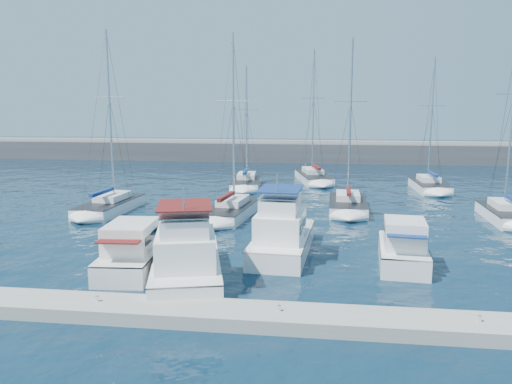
# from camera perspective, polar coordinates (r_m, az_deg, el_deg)

# --- Properties ---
(ground) EXTENTS (220.00, 220.00, 0.00)m
(ground) POSITION_cam_1_polar(r_m,az_deg,el_deg) (32.00, 4.32, -6.66)
(ground) COLOR black
(ground) RESTS_ON ground
(breakwater) EXTENTS (160.00, 6.00, 4.45)m
(breakwater) POSITION_cam_1_polar(r_m,az_deg,el_deg) (83.05, 6.34, 4.23)
(breakwater) COLOR #424244
(breakwater) RESTS_ON ground
(dock) EXTENTS (40.00, 2.20, 0.60)m
(dock) POSITION_cam_1_polar(r_m,az_deg,el_deg) (21.57, 2.65, -14.15)
(dock) COLOR gray
(dock) RESTS_ON ground
(dock_cleat_near_port) EXTENTS (0.16, 0.16, 0.25)m
(dock_cleat_near_port) POSITION_cam_1_polar(r_m,az_deg,el_deg) (23.40, -17.68, -11.53)
(dock_cleat_near_port) COLOR silver
(dock_cleat_near_port) RESTS_ON dock
(dock_cleat_centre) EXTENTS (0.16, 0.16, 0.25)m
(dock_cleat_centre) POSITION_cam_1_polar(r_m,az_deg,el_deg) (21.40, 2.66, -13.11)
(dock_cleat_centre) COLOR silver
(dock_cleat_centre) RESTS_ON dock
(dock_cleat_near_stbd) EXTENTS (0.16, 0.16, 0.25)m
(dock_cleat_near_stbd) POSITION_cam_1_polar(r_m,az_deg,el_deg) (22.29, 24.20, -13.05)
(dock_cleat_near_stbd) COLOR silver
(dock_cleat_near_stbd) RESTS_ON dock
(motor_yacht_port_outer) EXTENTS (3.32, 7.45, 3.20)m
(motor_yacht_port_outer) POSITION_cam_1_polar(r_m,az_deg,el_deg) (28.97, -13.67, -6.74)
(motor_yacht_port_outer) COLOR white
(motor_yacht_port_outer) RESTS_ON ground
(motor_yacht_port_inner) EXTENTS (5.52, 9.31, 4.69)m
(motor_yacht_port_inner) POSITION_cam_1_polar(r_m,az_deg,el_deg) (26.33, -7.96, -7.80)
(motor_yacht_port_inner) COLOR white
(motor_yacht_port_inner) RESTS_ON ground
(motor_yacht_stbd_inner) EXTENTS (3.80, 8.71, 4.69)m
(motor_yacht_stbd_inner) POSITION_cam_1_polar(r_m,az_deg,el_deg) (30.75, 2.98, -5.13)
(motor_yacht_stbd_inner) COLOR white
(motor_yacht_stbd_inner) RESTS_ON ground
(motor_yacht_stbd_outer) EXTENTS (3.13, 6.16, 3.20)m
(motor_yacht_stbd_outer) POSITION_cam_1_polar(r_m,az_deg,el_deg) (29.87, 16.46, -6.36)
(motor_yacht_stbd_outer) COLOR white
(motor_yacht_stbd_outer) RESTS_ON ground
(sailboat_mid_a) EXTENTS (3.52, 8.35, 15.71)m
(sailboat_mid_a) POSITION_cam_1_polar(r_m,az_deg,el_deg) (44.99, -16.31, -1.51)
(sailboat_mid_a) COLOR white
(sailboat_mid_a) RESTS_ON ground
(sailboat_mid_b) EXTENTS (4.01, 8.57, 15.15)m
(sailboat_mid_b) POSITION_cam_1_polar(r_m,az_deg,el_deg) (41.30, -2.83, -2.12)
(sailboat_mid_b) COLOR white
(sailboat_mid_b) RESTS_ON ground
(sailboat_mid_d) EXTENTS (3.38, 7.94, 15.11)m
(sailboat_mid_d) POSITION_cam_1_polar(r_m,az_deg,el_deg) (44.33, 10.44, -1.44)
(sailboat_mid_d) COLOR white
(sailboat_mid_d) RESTS_ON ground
(sailboat_mid_e) EXTENTS (3.29, 7.48, 16.01)m
(sailboat_mid_e) POSITION_cam_1_polar(r_m,az_deg,el_deg) (44.63, 26.75, -2.24)
(sailboat_mid_e) COLOR white
(sailboat_mid_e) RESTS_ON ground
(sailboat_back_a) EXTENTS (3.74, 8.76, 13.81)m
(sailboat_back_a) POSITION_cam_1_polar(r_m,az_deg,el_deg) (56.31, -1.12, 1.08)
(sailboat_back_a) COLOR white
(sailboat_back_a) RESTS_ON ground
(sailboat_back_b) EXTENTS (5.04, 10.00, 16.03)m
(sailboat_back_b) POSITION_cam_1_polar(r_m,az_deg,el_deg) (61.02, 6.57, 1.71)
(sailboat_back_b) COLOR white
(sailboat_back_b) RESTS_ON ground
(sailboat_back_c) EXTENTS (3.26, 7.78, 14.52)m
(sailboat_back_c) POSITION_cam_1_polar(r_m,az_deg,el_deg) (57.27, 19.18, 0.70)
(sailboat_back_c) COLOR white
(sailboat_back_c) RESTS_ON ground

